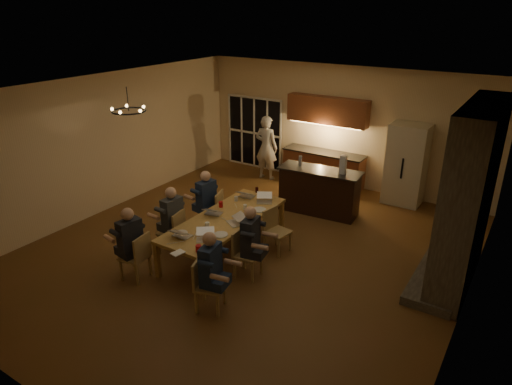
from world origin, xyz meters
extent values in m
plane|color=brown|center=(0.00, 0.00, 0.00)|extent=(9.00, 9.00, 0.00)
cube|color=beige|center=(0.00, 4.52, 1.60)|extent=(8.00, 0.04, 3.20)
cube|color=beige|center=(-4.02, 0.00, 1.60)|extent=(0.04, 9.00, 3.20)
cube|color=beige|center=(4.02, 0.00, 1.60)|extent=(0.04, 9.00, 3.20)
cube|color=white|center=(0.00, 0.00, 3.22)|extent=(8.00, 9.00, 0.04)
cube|color=black|center=(-2.70, 4.47, 1.05)|extent=(1.86, 0.08, 2.10)
cube|color=#5E584A|center=(3.70, 1.20, 1.60)|extent=(0.58, 2.50, 3.20)
cube|color=beige|center=(1.90, 4.15, 1.00)|extent=(0.90, 0.68, 2.00)
cube|color=tan|center=(-0.36, -0.24, 0.38)|extent=(1.10, 2.92, 0.75)
cube|color=black|center=(0.39, 2.47, 0.54)|extent=(1.96, 0.83, 1.08)
imported|color=silver|center=(-1.87, 3.79, 0.90)|extent=(0.69, 0.47, 1.81)
torus|color=black|center=(-2.13, -0.79, 2.75)|extent=(0.64, 0.64, 0.03)
cylinder|color=silver|center=(-0.40, -0.74, 0.80)|extent=(0.09, 0.09, 0.10)
cylinder|color=silver|center=(-0.26, 0.32, 0.80)|extent=(0.08, 0.08, 0.10)
cylinder|color=silver|center=(-0.65, 0.57, 0.80)|extent=(0.08, 0.08, 0.10)
cylinder|color=#B60C12|center=(0.04, -1.53, 0.81)|extent=(0.10, 0.10, 0.12)
cylinder|color=#B60C12|center=(-0.73, 0.14, 0.81)|extent=(0.08, 0.08, 0.12)
cylinder|color=#B2B2B7|center=(-0.29, -0.95, 0.81)|extent=(0.07, 0.07, 0.12)
cylinder|color=#3F0F0C|center=(-0.53, 1.20, 0.81)|extent=(0.06, 0.06, 0.12)
cylinder|color=silver|center=(0.00, -0.85, 0.76)|extent=(0.26, 0.26, 0.02)
cylinder|color=silver|center=(-0.65, -1.20, 0.76)|extent=(0.25, 0.25, 0.02)
cylinder|color=silver|center=(0.01, 0.43, 0.76)|extent=(0.28, 0.28, 0.02)
cube|color=white|center=(-0.22, -1.76, 0.76)|extent=(0.20, 0.25, 0.01)
cylinder|color=#99999E|center=(-0.14, 2.48, 1.20)|extent=(0.08, 0.08, 0.24)
cube|color=silver|center=(0.92, 2.51, 1.29)|extent=(0.14, 0.14, 0.42)
camera|label=1|loc=(4.49, -6.67, 4.62)|focal=32.00mm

